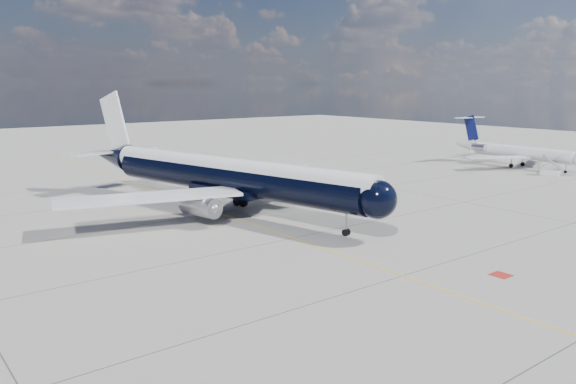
{
  "coord_description": "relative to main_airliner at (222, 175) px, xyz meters",
  "views": [
    {
      "loc": [
        -35.46,
        -34.89,
        16.02
      ],
      "look_at": [
        2.63,
        14.28,
        4.0
      ],
      "focal_mm": 35.0,
      "sensor_mm": 36.0,
      "label": 1
    }
  ],
  "objects": [
    {
      "name": "regional_jet",
      "position": [
        65.91,
        -1.12,
        -1.6
      ],
      "size": [
        24.9,
        28.62,
        9.69
      ],
      "rotation": [
        0.0,
        0.0,
        -0.06
      ],
      "color": "silver",
      "rests_on": "ground"
    },
    {
      "name": "red_marking",
      "position": [
        5.88,
        -35.77,
        -4.66
      ],
      "size": [
        1.6,
        1.6,
        0.01
      ],
      "primitive_type": "cube",
      "color": "maroon",
      "rests_on": "ground"
    },
    {
      "name": "boarding_stair",
      "position": [
        61.47,
        -11.17,
        -4.0
      ],
      "size": [
        3.33,
        3.8,
        3.6
      ],
      "rotation": [
        0.0,
        0.0,
        0.25
      ],
      "color": "silver",
      "rests_on": "ground"
    },
    {
      "name": "main_airliner",
      "position": [
        0.0,
        0.0,
        0.0
      ],
      "size": [
        41.68,
        51.47,
        15.02
      ],
      "rotation": [
        0.0,
        0.0,
        0.22
      ],
      "color": "black",
      "rests_on": "ground"
    },
    {
      "name": "taxiway_centerline",
      "position": [
        -0.92,
        -0.77,
        -4.66
      ],
      "size": [
        0.16,
        160.0,
        0.01
      ],
      "primitive_type": "cube",
      "color": "#FFB40D",
      "rests_on": "ground"
    },
    {
      "name": "ground",
      "position": [
        -0.92,
        4.23,
        -4.66
      ],
      "size": [
        320.0,
        320.0,
        0.0
      ],
      "primitive_type": "plane",
      "color": "gray",
      "rests_on": "ground"
    }
  ]
}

